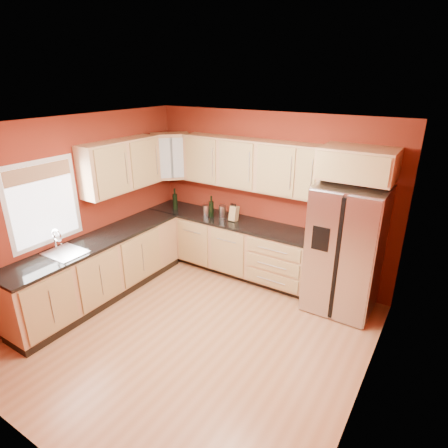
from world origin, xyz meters
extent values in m
plane|color=#AC6C42|center=(0.00, 0.00, 0.00)|extent=(4.00, 4.00, 0.00)
plane|color=white|center=(0.00, 0.00, 2.60)|extent=(4.00, 4.00, 0.00)
cube|color=maroon|center=(0.00, 2.00, 1.30)|extent=(4.00, 0.04, 2.60)
cube|color=maroon|center=(0.00, -2.00, 1.30)|extent=(4.00, 0.04, 2.60)
cube|color=maroon|center=(-2.00, 0.00, 1.30)|extent=(0.04, 4.00, 2.60)
cube|color=maroon|center=(2.00, 0.00, 1.30)|extent=(0.04, 4.00, 2.60)
cube|color=tan|center=(-0.55, 1.70, 0.44)|extent=(2.90, 0.60, 0.88)
cube|color=tan|center=(-1.70, 0.00, 0.44)|extent=(0.60, 2.80, 0.88)
cube|color=black|center=(-0.55, 1.69, 0.90)|extent=(2.90, 0.62, 0.04)
cube|color=black|center=(-1.69, 0.00, 0.90)|extent=(0.62, 2.80, 0.04)
cube|color=tan|center=(-0.25, 1.83, 1.83)|extent=(2.30, 0.33, 0.75)
cube|color=tan|center=(-1.83, 0.72, 1.83)|extent=(0.33, 1.35, 0.75)
cube|color=tan|center=(-1.67, 1.67, 1.83)|extent=(0.67, 0.67, 0.75)
cube|color=tan|center=(1.35, 1.70, 2.05)|extent=(0.92, 0.60, 0.40)
cube|color=#BABABF|center=(1.35, 1.62, 0.89)|extent=(0.90, 0.75, 1.78)
cube|color=white|center=(-1.98, -0.50, 1.55)|extent=(0.03, 0.90, 1.00)
cylinder|color=#BABABF|center=(-0.93, 1.63, 1.02)|extent=(0.14, 0.14, 0.19)
cylinder|color=#BABABF|center=(-0.68, 1.72, 1.02)|extent=(0.13, 0.13, 0.20)
cube|color=tan|center=(-0.44, 1.69, 1.04)|extent=(0.13, 0.12, 0.24)
cylinder|color=white|center=(0.80, 1.72, 1.02)|extent=(0.07, 0.07, 0.19)
camera|label=1|loc=(2.41, -3.10, 3.07)|focal=30.00mm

